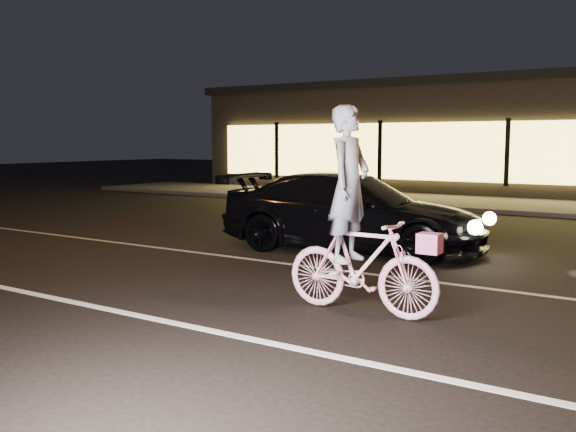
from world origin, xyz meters
The scene contains 7 objects.
ground centered at (0.00, 0.00, 0.00)m, with size 90.00×90.00×0.00m, color black.
lane_stripe_near centered at (0.00, -1.50, 0.00)m, with size 60.00×0.12×0.01m, color silver.
lane_stripe_far centered at (0.00, 2.00, 0.00)m, with size 60.00×0.10×0.01m, color gray.
sidewalk centered at (0.00, 13.00, 0.06)m, with size 30.00×4.00×0.12m, color #383533.
storefront centered at (0.00, 18.97, 2.15)m, with size 25.40×8.42×4.20m.
cyclist centered at (2.14, -0.03, 0.84)m, with size 1.89×0.65×2.37m.
sedan centered at (0.13, 3.72, 0.69)m, with size 4.97×2.45×1.39m.
Camera 1 is at (5.40, -6.50, 1.97)m, focal length 40.00 mm.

